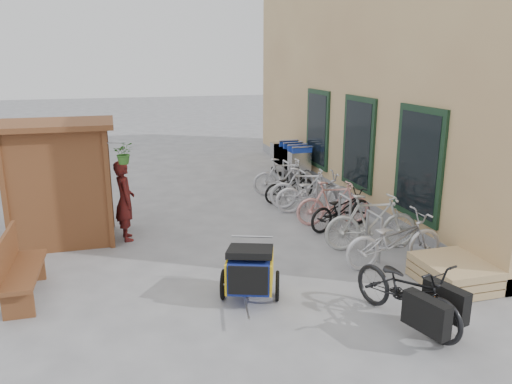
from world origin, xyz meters
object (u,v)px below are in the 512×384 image
object	(u,v)px
cargo_bike	(409,291)
person_kiosk	(125,201)
kiosk	(54,166)
bike_3	(333,203)
bike_7	(284,177)
bike_2	(341,209)
pallet_stack	(454,273)
shopping_carts	(290,156)
bike_0	(394,240)
child_trailer	(250,269)
bike_5	(305,189)
bike_6	(289,186)
bench	(17,267)
bike_1	(372,222)
bike_4	(314,192)

from	to	relation	value
cargo_bike	person_kiosk	xyz separation A→B (m)	(-3.62, 4.50, 0.33)
kiosk	bike_3	distance (m)	5.78
bike_7	bike_2	bearing A→B (deg)	-165.81
cargo_bike	pallet_stack	bearing A→B (deg)	15.69
pallet_stack	shopping_carts	xyz separation A→B (m)	(-0.00, 7.89, 0.45)
bike_7	bike_0	bearing A→B (deg)	-168.09
child_trailer	bike_2	distance (m)	3.77
bike_2	child_trailer	bearing A→B (deg)	116.55
bike_5	bike_6	xyz separation A→B (m)	(-0.11, 0.81, -0.11)
bike_5	bike_6	size ratio (longest dim) A/B	1.11
kiosk	bench	size ratio (longest dim) A/B	1.54
bench	bike_7	size ratio (longest dim) A/B	0.97
bike_1	person_kiosk	bearing A→B (deg)	75.55
shopping_carts	child_trailer	size ratio (longest dim) A/B	1.39
shopping_carts	bike_2	bearing A→B (deg)	-96.50
kiosk	bench	distance (m)	2.69
person_kiosk	bike_5	size ratio (longest dim) A/B	0.95
bike_2	bike_5	world-z (taller)	bike_5
bike_1	bike_3	xyz separation A→B (m)	(-0.09, 1.54, -0.06)
bench	bike_2	size ratio (longest dim) A/B	0.98
cargo_bike	bike_1	world-z (taller)	bike_1
kiosk	bike_3	world-z (taller)	kiosk
pallet_stack	person_kiosk	bearing A→B (deg)	143.94
bike_7	bike_5	bearing A→B (deg)	-169.05
bike_3	child_trailer	bearing A→B (deg)	144.17
person_kiosk	bike_2	size ratio (longest dim) A/B	0.98
person_kiosk	bike_5	world-z (taller)	person_kiosk
bike_5	bike_7	distance (m)	1.37
bike_1	bike_7	world-z (taller)	bike_1
person_kiosk	bike_1	bearing A→B (deg)	-120.05
bike_5	bike_4	bearing A→B (deg)	-134.00
shopping_carts	bike_0	distance (m)	6.95
kiosk	pallet_stack	world-z (taller)	kiosk
bike_0	bike_5	size ratio (longest dim) A/B	1.10
shopping_carts	bench	bearing A→B (deg)	-135.90
bench	shopping_carts	size ratio (longest dim) A/B	0.76
bike_3	bike_4	xyz separation A→B (m)	(-0.04, 1.01, -0.01)
person_kiosk	child_trailer	bearing A→B (deg)	-158.98
kiosk	shopping_carts	bearing A→B (deg)	32.64
pallet_stack	cargo_bike	size ratio (longest dim) A/B	0.61
bike_1	bike_5	size ratio (longest dim) A/B	1.07
pallet_stack	bike_4	xyz separation A→B (m)	(-0.66, 4.33, 0.27)
bike_1	cargo_bike	bearing A→B (deg)	170.09
cargo_bike	bike_4	bearing A→B (deg)	66.17
bike_4	bike_7	world-z (taller)	bike_7
child_trailer	bike_3	distance (m)	3.91
pallet_stack	bike_2	world-z (taller)	bike_2
bike_0	bike_4	world-z (taller)	bike_0
kiosk	bike_0	distance (m)	6.52
bench	bike_4	size ratio (longest dim) A/B	0.88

